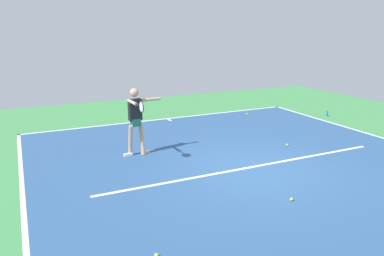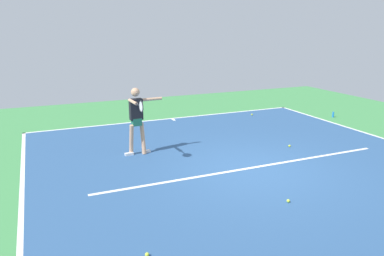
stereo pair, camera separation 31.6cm
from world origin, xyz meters
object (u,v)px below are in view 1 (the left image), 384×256
tennis_ball_centre_court (287,145)px  tennis_player (136,117)px  tennis_ball_by_baseline (247,114)px  water_bottle (327,113)px  tennis_ball_near_service_line (292,199)px  tennis_ball_near_player (157,255)px

tennis_ball_centre_court → tennis_player: bearing=-14.7°
tennis_ball_by_baseline → water_bottle: bearing=150.5°
tennis_ball_by_baseline → tennis_ball_near_service_line: size_ratio=1.00×
tennis_ball_centre_court → tennis_ball_near_player: 6.43m
tennis_ball_near_service_line → tennis_ball_near_player: same height
tennis_ball_centre_court → tennis_ball_by_baseline: (-1.18, -3.92, 0.00)m
tennis_ball_centre_court → tennis_ball_near_service_line: same height
water_bottle → tennis_ball_near_player: bearing=32.6°
tennis_player → tennis_ball_centre_court: (-4.23, 1.11, -1.05)m
tennis_ball_near_service_line → tennis_ball_near_player: (3.11, 0.63, 0.00)m
tennis_ball_by_baseline → tennis_ball_near_service_line: bearing=63.2°
tennis_ball_by_baseline → tennis_ball_centre_court: bearing=73.2°
tennis_ball_near_player → water_bottle: size_ratio=0.30×
tennis_player → tennis_ball_near_player: 4.90m
water_bottle → tennis_ball_by_baseline: bearing=-29.5°
tennis_ball_near_player → tennis_ball_centre_court: bearing=-146.6°
tennis_player → tennis_ball_by_baseline: (-5.42, -2.80, -1.05)m
tennis_player → tennis_ball_near_player: bearing=72.7°
tennis_ball_near_service_line → tennis_ball_by_baseline: bearing=-116.8°
tennis_ball_near_service_line → tennis_ball_near_player: 3.17m
tennis_ball_near_player → water_bottle: 11.00m
tennis_ball_by_baseline → tennis_ball_near_player: same height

